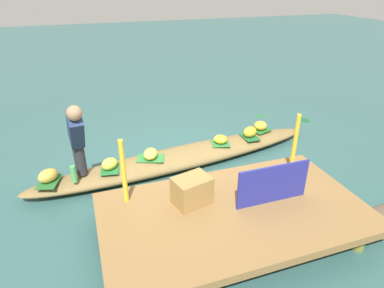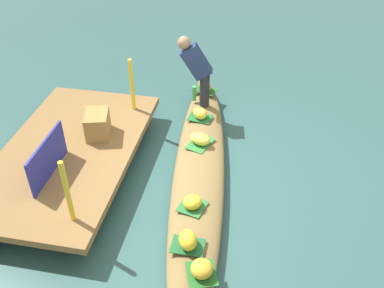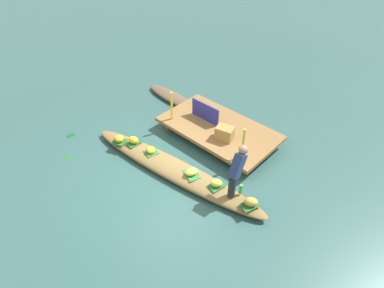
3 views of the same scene
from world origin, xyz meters
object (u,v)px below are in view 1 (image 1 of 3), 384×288
banana_bunch_1 (221,139)px  banana_bunch_3 (110,164)px  vendor_boat (182,157)px  vendor_person (77,136)px  market_banner (273,184)px  banana_bunch_0 (260,126)px  water_bottle (74,174)px  banana_bunch_4 (150,154)px  banana_bunch_5 (48,176)px  produce_crate (192,191)px  banana_bunch_2 (250,132)px

banana_bunch_1 → banana_bunch_3: size_ratio=0.91×
vendor_boat → banana_bunch_1: bearing=176.6°
vendor_boat → banana_bunch_1: size_ratio=21.42×
vendor_person → market_banner: size_ratio=1.25×
banana_bunch_1 → vendor_person: (2.33, 0.37, 0.60)m
banana_bunch_1 → banana_bunch_0: bearing=-163.5°
vendor_boat → water_bottle: water_bottle is taller
banana_bunch_4 → water_bottle: (1.18, 0.31, 0.04)m
banana_bunch_5 → vendor_person: size_ratio=0.25×
banana_bunch_3 → banana_bunch_4: bearing=-169.8°
produce_crate → water_bottle: bearing=-39.9°
banana_bunch_0 → vendor_boat: bearing=11.1°
banana_bunch_2 → water_bottle: 3.10m
banana_bunch_0 → produce_crate: size_ratio=0.56×
vendor_boat → banana_bunch_3: banana_bunch_3 is taller
banana_bunch_1 → banana_bunch_3: (1.94, 0.25, 0.01)m
water_bottle → vendor_person: bearing=-152.8°
vendor_boat → vendor_person: size_ratio=4.30×
vendor_boat → market_banner: (-0.58, 1.84, 0.50)m
banana_bunch_5 → water_bottle: water_bottle is taller
banana_bunch_2 → produce_crate: bearing=44.4°
banana_bunch_1 → banana_bunch_5: (2.80, 0.32, 0.02)m
banana_bunch_4 → banana_bunch_1: bearing=-174.3°
banana_bunch_5 → produce_crate: size_ratio=0.66×
banana_bunch_4 → water_bottle: size_ratio=1.19×
water_bottle → produce_crate: bearing=140.1°
banana_bunch_0 → banana_bunch_5: (3.75, 0.60, 0.01)m
vendor_person → water_bottle: bearing=27.2°
vendor_boat → water_bottle: bearing=5.7°
banana_bunch_3 → banana_bunch_5: size_ratio=0.89×
banana_bunch_5 → banana_bunch_3: bearing=-175.3°
banana_bunch_0 → market_banner: 2.44m
market_banner → water_bottle: bearing=-32.2°
banana_bunch_4 → produce_crate: (-0.20, 1.46, 0.21)m
vendor_person → banana_bunch_4: bearing=-166.8°
banana_bunch_0 → banana_bunch_1: size_ratio=1.04×
water_bottle → produce_crate: (-1.38, 1.15, 0.16)m
produce_crate → banana_bunch_2: bearing=-135.6°
banana_bunch_4 → market_banner: bearing=122.9°
vendor_person → market_banner: bearing=145.3°
banana_bunch_4 → market_banner: (-1.14, 1.76, 0.28)m
banana_bunch_1 → banana_bunch_4: (1.28, 0.13, 0.00)m
banana_bunch_1 → banana_bunch_5: bearing=6.5°
banana_bunch_2 → banana_bunch_5: 3.43m
banana_bunch_3 → banana_bunch_1: bearing=-172.7°
banana_bunch_3 → market_banner: size_ratio=0.27×
banana_bunch_2 → vendor_person: bearing=8.5°
banana_bunch_2 → market_banner: 2.11m
banana_bunch_0 → market_banner: market_banner is taller
market_banner → banana_bunch_3: bearing=-42.5°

